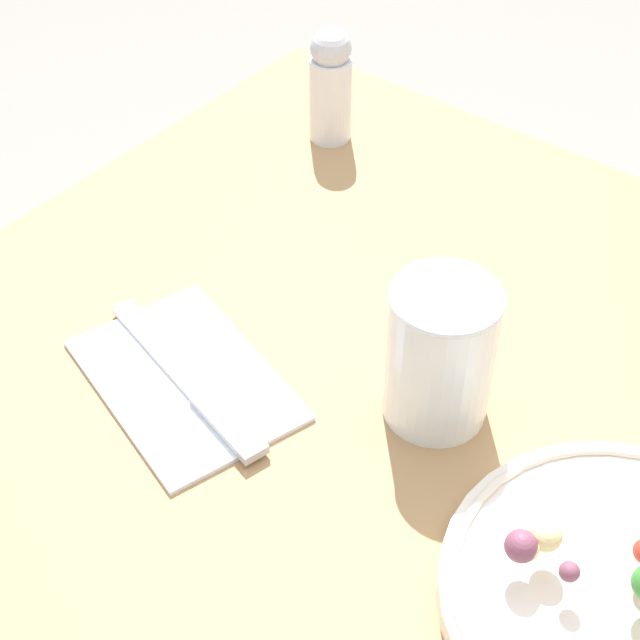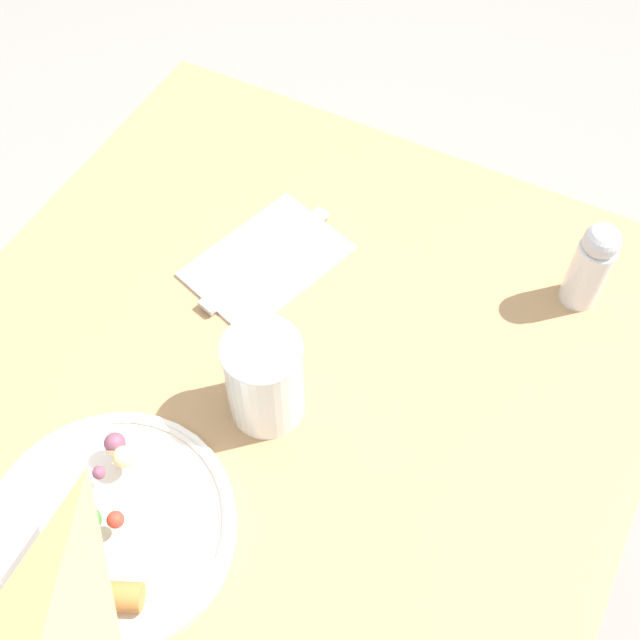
# 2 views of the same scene
# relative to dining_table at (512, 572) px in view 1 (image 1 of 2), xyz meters

# --- Properties ---
(dining_table) EXTENTS (0.97, 0.71, 0.71)m
(dining_table) POSITION_rel_dining_table_xyz_m (0.00, 0.00, 0.00)
(dining_table) COLOR #A87F51
(dining_table) RESTS_ON ground_plane
(plate_pizza) EXTENTS (0.22, 0.22, 0.05)m
(plate_pizza) POSITION_rel_dining_table_xyz_m (-0.09, 0.06, 0.13)
(plate_pizza) COLOR silver
(plate_pizza) RESTS_ON dining_table
(milk_glass) EXTENTS (0.07, 0.07, 0.11)m
(milk_glass) POSITION_rel_dining_table_xyz_m (0.08, -0.01, 0.17)
(milk_glass) COLOR white
(milk_glass) RESTS_ON dining_table
(napkin_folded) EXTENTS (0.19, 0.16, 0.00)m
(napkin_folded) POSITION_rel_dining_table_xyz_m (0.24, 0.08, 0.12)
(napkin_folded) COLOR silver
(napkin_folded) RESTS_ON dining_table
(butter_knife) EXTENTS (0.19, 0.07, 0.01)m
(butter_knife) POSITION_rel_dining_table_xyz_m (0.23, 0.09, 0.13)
(butter_knife) COLOR #B2B2B7
(butter_knife) RESTS_ON napkin_folded
(salt_shaker) EXTENTS (0.04, 0.04, 0.11)m
(salt_shaker) POSITION_rel_dining_table_xyz_m (0.35, -0.23, 0.18)
(salt_shaker) COLOR silver
(salt_shaker) RESTS_ON dining_table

